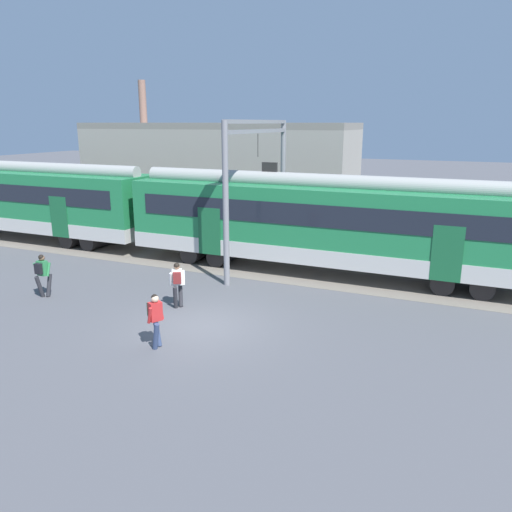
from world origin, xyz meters
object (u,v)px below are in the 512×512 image
object	(u,v)px
pedestrian_white	(177,281)
commuter_train	(22,198)
pedestrian_red	(155,316)
pedestrian_green	(42,272)

from	to	relation	value
pedestrian_white	commuter_train	bearing A→B (deg)	156.20
commuter_train	pedestrian_red	size ratio (longest dim) A/B	33.99
pedestrian_green	pedestrian_red	xyz separation A→B (m)	(6.43, -2.01, 0.00)
pedestrian_green	pedestrian_red	distance (m)	6.73
pedestrian_green	pedestrian_white	size ratio (longest dim) A/B	1.00
commuter_train	pedestrian_white	world-z (taller)	commuter_train
pedestrian_red	commuter_train	bearing A→B (deg)	148.73
pedestrian_green	pedestrian_white	distance (m)	5.36
pedestrian_red	pedestrian_green	bearing A→B (deg)	162.65
pedestrian_green	pedestrian_red	world-z (taller)	same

